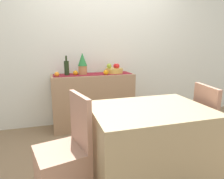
% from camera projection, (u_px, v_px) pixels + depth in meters
% --- Properties ---
extents(ground_plane, '(6.40, 6.40, 0.02)m').
position_uv_depth(ground_plane, '(127.00, 152.00, 2.50)').
color(ground_plane, '#81674B').
rests_on(ground_plane, ground).
extents(room_wall_rear, '(6.40, 0.06, 2.70)m').
position_uv_depth(room_wall_rear, '(103.00, 41.00, 3.30)').
color(room_wall_rear, silver).
rests_on(room_wall_rear, ground).
extents(sideboard_console, '(1.26, 0.42, 0.85)m').
position_uv_depth(sideboard_console, '(93.00, 101.00, 3.20)').
color(sideboard_console, tan).
rests_on(sideboard_console, ground).
extents(table_runner, '(1.18, 0.32, 0.01)m').
position_uv_depth(table_runner, '(93.00, 74.00, 3.10)').
color(table_runner, maroon).
rests_on(table_runner, sideboard_console).
extents(fruit_bowl, '(0.28, 0.28, 0.07)m').
position_uv_depth(fruit_bowl, '(114.00, 71.00, 3.19)').
color(fruit_bowl, gold).
rests_on(fruit_bowl, table_runner).
extents(apple_center, '(0.08, 0.08, 0.08)m').
position_uv_depth(apple_center, '(109.00, 66.00, 3.16)').
color(apple_center, '#8FAE34').
rests_on(apple_center, fruit_bowl).
extents(apple_left, '(0.08, 0.08, 0.08)m').
position_uv_depth(apple_left, '(117.00, 66.00, 3.17)').
color(apple_left, red).
rests_on(apple_left, fruit_bowl).
extents(apple_right, '(0.07, 0.07, 0.07)m').
position_uv_depth(apple_right, '(115.00, 66.00, 3.24)').
color(apple_right, red).
rests_on(apple_right, fruit_bowl).
extents(wine_bottle, '(0.07, 0.07, 0.29)m').
position_uv_depth(wine_bottle, '(67.00, 68.00, 2.97)').
color(wine_bottle, '#1F2E16').
rests_on(wine_bottle, sideboard_console).
extents(potted_plant, '(0.14, 0.14, 0.33)m').
position_uv_depth(potted_plant, '(82.00, 63.00, 3.02)').
color(potted_plant, '#B5794A').
rests_on(potted_plant, sideboard_console).
extents(orange_loose_mid, '(0.08, 0.08, 0.08)m').
position_uv_depth(orange_loose_mid, '(106.00, 72.00, 3.03)').
color(orange_loose_mid, orange).
rests_on(orange_loose_mid, sideboard_console).
extents(orange_loose_end, '(0.07, 0.07, 0.07)m').
position_uv_depth(orange_loose_end, '(75.00, 73.00, 2.99)').
color(orange_loose_end, orange).
rests_on(orange_loose_end, sideboard_console).
extents(orange_loose_far, '(0.07, 0.07, 0.07)m').
position_uv_depth(orange_loose_far, '(57.00, 74.00, 2.87)').
color(orange_loose_far, orange).
rests_on(orange_loose_far, sideboard_console).
extents(dining_table, '(1.05, 0.78, 0.74)m').
position_uv_depth(dining_table, '(149.00, 145.00, 1.90)').
color(dining_table, tan).
rests_on(dining_table, ground).
extents(chair_near_window, '(0.48, 0.48, 0.90)m').
position_uv_depth(chair_near_window, '(64.00, 169.00, 1.71)').
color(chair_near_window, '#A37963').
rests_on(chair_near_window, ground).
extents(chair_by_corner, '(0.46, 0.46, 0.90)m').
position_uv_depth(chair_by_corner, '(216.00, 144.00, 2.15)').
color(chair_by_corner, '#A07367').
rests_on(chair_by_corner, ground).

